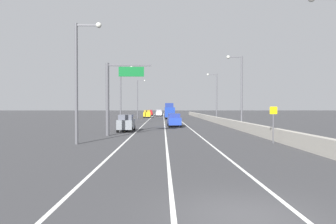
{
  "coord_description": "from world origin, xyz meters",
  "views": [
    {
      "loc": [
        -2.29,
        -7.82,
        3.0
      ],
      "look_at": [
        -1.2,
        53.27,
        1.88
      ],
      "focal_mm": 31.1,
      "sensor_mm": 36.0,
      "label": 1
    }
  ],
  "objects_px": {
    "lamp_post_right_near": "(336,64)",
    "lamp_post_right_third": "(215,94)",
    "lamp_post_left_mid": "(122,91)",
    "car_yellow_0": "(147,114)",
    "speed_advisory_sign": "(273,122)",
    "lamp_post_left_near": "(80,74)",
    "lamp_post_left_far": "(139,96)",
    "car_blue_2": "(174,120)",
    "lamp_post_right_second": "(240,87)",
    "car_gray_1": "(126,123)",
    "overhead_sign_gantry": "(115,90)",
    "box_truck": "(169,111)",
    "car_red_4": "(150,113)",
    "car_silver_3": "(159,113)"
  },
  "relations": [
    {
      "from": "lamp_post_left_mid",
      "to": "car_yellow_0",
      "type": "xyz_separation_m",
      "value": [
        2.39,
        31.34,
        -4.56
      ]
    },
    {
      "from": "overhead_sign_gantry",
      "to": "lamp_post_right_near",
      "type": "xyz_separation_m",
      "value": [
        15.39,
        -12.75,
        0.87
      ]
    },
    {
      "from": "car_red_4",
      "to": "lamp_post_left_mid",
      "type": "bearing_deg",
      "value": -92.74
    },
    {
      "from": "lamp_post_right_near",
      "to": "speed_advisory_sign",
      "type": "bearing_deg",
      "value": 102.43
    },
    {
      "from": "lamp_post_left_near",
      "to": "lamp_post_left_far",
      "type": "height_order",
      "value": "same"
    },
    {
      "from": "lamp_post_left_mid",
      "to": "car_yellow_0",
      "type": "distance_m",
      "value": 31.76
    },
    {
      "from": "lamp_post_right_second",
      "to": "car_blue_2",
      "type": "height_order",
      "value": "lamp_post_right_second"
    },
    {
      "from": "car_blue_2",
      "to": "car_silver_3",
      "type": "height_order",
      "value": "car_silver_3"
    },
    {
      "from": "speed_advisory_sign",
      "to": "lamp_post_right_third",
      "type": "relative_size",
      "value": 0.31
    },
    {
      "from": "car_blue_2",
      "to": "car_silver_3",
      "type": "relative_size",
      "value": 0.99
    },
    {
      "from": "speed_advisory_sign",
      "to": "box_truck",
      "type": "relative_size",
      "value": 0.31
    },
    {
      "from": "car_red_4",
      "to": "speed_advisory_sign",
      "type": "bearing_deg",
      "value": -79.81
    },
    {
      "from": "lamp_post_right_near",
      "to": "lamp_post_left_mid",
      "type": "distance_m",
      "value": 35.21
    },
    {
      "from": "overhead_sign_gantry",
      "to": "car_silver_3",
      "type": "distance_m",
      "value": 62.66
    },
    {
      "from": "car_yellow_0",
      "to": "lamp_post_left_near",
      "type": "bearing_deg",
      "value": -92.36
    },
    {
      "from": "lamp_post_right_near",
      "to": "car_blue_2",
      "type": "relative_size",
      "value": 2.01
    },
    {
      "from": "speed_advisory_sign",
      "to": "box_truck",
      "type": "height_order",
      "value": "box_truck"
    },
    {
      "from": "lamp_post_left_near",
      "to": "car_yellow_0",
      "type": "bearing_deg",
      "value": 87.64
    },
    {
      "from": "lamp_post_left_near",
      "to": "lamp_post_right_second",
      "type": "bearing_deg",
      "value": 41.21
    },
    {
      "from": "car_yellow_0",
      "to": "car_silver_3",
      "type": "relative_size",
      "value": 0.95
    },
    {
      "from": "lamp_post_left_near",
      "to": "lamp_post_left_mid",
      "type": "height_order",
      "value": "same"
    },
    {
      "from": "car_blue_2",
      "to": "lamp_post_right_second",
      "type": "bearing_deg",
      "value": -33.66
    },
    {
      "from": "lamp_post_left_near",
      "to": "car_blue_2",
      "type": "bearing_deg",
      "value": 67.64
    },
    {
      "from": "lamp_post_left_near",
      "to": "car_gray_1",
      "type": "bearing_deg",
      "value": 79.57
    },
    {
      "from": "car_yellow_0",
      "to": "car_silver_3",
      "type": "height_order",
      "value": "car_yellow_0"
    },
    {
      "from": "speed_advisory_sign",
      "to": "lamp_post_right_near",
      "type": "height_order",
      "value": "lamp_post_right_near"
    },
    {
      "from": "lamp_post_left_mid",
      "to": "car_gray_1",
      "type": "distance_m",
      "value": 13.84
    },
    {
      "from": "car_yellow_0",
      "to": "car_blue_2",
      "type": "distance_m",
      "value": 36.38
    },
    {
      "from": "lamp_post_left_near",
      "to": "car_blue_2",
      "type": "distance_m",
      "value": 22.35
    },
    {
      "from": "car_silver_3",
      "to": "lamp_post_left_mid",
      "type": "bearing_deg",
      "value": -97.13
    },
    {
      "from": "lamp_post_right_third",
      "to": "car_yellow_0",
      "type": "height_order",
      "value": "lamp_post_right_third"
    },
    {
      "from": "car_blue_2",
      "to": "car_silver_3",
      "type": "xyz_separation_m",
      "value": [
        -2.84,
        48.96,
        0.03
      ]
    },
    {
      "from": "lamp_post_right_near",
      "to": "car_red_4",
      "type": "height_order",
      "value": "lamp_post_right_near"
    },
    {
      "from": "lamp_post_left_far",
      "to": "car_silver_3",
      "type": "distance_m",
      "value": 20.78
    },
    {
      "from": "overhead_sign_gantry",
      "to": "lamp_post_right_third",
      "type": "height_order",
      "value": "lamp_post_right_third"
    },
    {
      "from": "lamp_post_right_third",
      "to": "lamp_post_left_mid",
      "type": "height_order",
      "value": "same"
    },
    {
      "from": "lamp_post_left_far",
      "to": "car_gray_1",
      "type": "distance_m",
      "value": 37.94
    },
    {
      "from": "overhead_sign_gantry",
      "to": "car_gray_1",
      "type": "bearing_deg",
      "value": 84.11
    },
    {
      "from": "lamp_post_right_near",
      "to": "lamp_post_left_mid",
      "type": "bearing_deg",
      "value": 119.11
    },
    {
      "from": "lamp_post_left_near",
      "to": "car_blue_2",
      "type": "xyz_separation_m",
      "value": [
        8.32,
        20.23,
        -4.6
      ]
    },
    {
      "from": "lamp_post_right_near",
      "to": "lamp_post_left_far",
      "type": "distance_m",
      "value": 57.93
    },
    {
      "from": "lamp_post_left_mid",
      "to": "car_gray_1",
      "type": "height_order",
      "value": "lamp_post_left_mid"
    },
    {
      "from": "lamp_post_right_near",
      "to": "lamp_post_right_third",
      "type": "height_order",
      "value": "same"
    },
    {
      "from": "overhead_sign_gantry",
      "to": "lamp_post_right_second",
      "type": "height_order",
      "value": "lamp_post_right_second"
    },
    {
      "from": "lamp_post_right_near",
      "to": "lamp_post_right_second",
      "type": "xyz_separation_m",
      "value": [
        -0.34,
        20.64,
        0.0
      ]
    },
    {
      "from": "lamp_post_left_near",
      "to": "lamp_post_right_near",
      "type": "bearing_deg",
      "value": -19.39
    },
    {
      "from": "car_blue_2",
      "to": "car_red_4",
      "type": "distance_m",
      "value": 54.69
    },
    {
      "from": "lamp_post_left_mid",
      "to": "lamp_post_left_far",
      "type": "relative_size",
      "value": 1.0
    },
    {
      "from": "lamp_post_right_third",
      "to": "box_truck",
      "type": "height_order",
      "value": "lamp_post_right_third"
    },
    {
      "from": "speed_advisory_sign",
      "to": "car_blue_2",
      "type": "xyz_separation_m",
      "value": [
        -7.35,
        19.95,
        -0.77
      ]
    }
  ]
}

